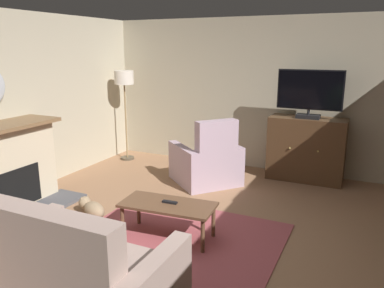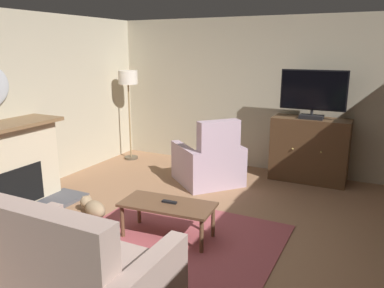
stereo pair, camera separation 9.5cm
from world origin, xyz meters
name	(u,v)px [view 1 (the left image)]	position (x,y,z in m)	size (l,w,h in m)	color
ground_plane	(183,250)	(0.00, 0.00, -0.02)	(6.28, 6.82, 0.04)	#936B4C
wall_back	(265,95)	(0.00, 3.16, 1.29)	(6.28, 0.10, 2.59)	#B2A88E
rug_central	(177,240)	(-0.13, 0.12, 0.01)	(2.22, 1.86, 0.01)	#9E474C
fireplace	(0,171)	(-2.56, -0.12, 0.55)	(0.97, 1.67, 1.14)	#4C4C51
tv_cabinet	(306,151)	(0.79, 2.81, 0.49)	(1.17, 0.50, 1.02)	#352315
television	(310,93)	(0.79, 2.76, 1.41)	(0.98, 0.20, 0.74)	black
coffee_table	(168,208)	(-0.26, 0.14, 0.36)	(1.08, 0.56, 0.41)	brown
tv_remote	(170,202)	(-0.24, 0.16, 0.42)	(0.17, 0.05, 0.02)	black
sofa_floral	(79,277)	(-0.27, -1.27, 0.33)	(1.48, 0.86, 1.00)	#A3897F
armchair_by_fireplace	(207,163)	(-0.57, 1.99, 0.32)	(1.28, 1.27, 1.06)	#AD93A3
cat	(92,209)	(-1.38, 0.21, 0.11)	(0.65, 0.37, 0.23)	#937A5B
floor_lamp	(124,85)	(-2.48, 2.56, 1.41)	(0.35, 0.35, 1.67)	#4C4233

